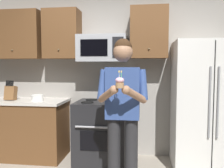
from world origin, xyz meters
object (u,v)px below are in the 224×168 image
oven_range (101,132)px  knife_block (11,93)px  microwave (102,49)px  bowl_large_white (37,98)px  person (123,107)px  cupcake (120,82)px  refrigerator (206,106)px

oven_range → knife_block: 1.55m
microwave → bowl_large_white: (-1.00, -0.15, -0.75)m
bowl_large_white → oven_range: bearing=1.5°
microwave → person: bearing=-67.3°
bowl_large_white → cupcake: (1.39, -1.13, 0.33)m
person → microwave: bearing=112.7°
refrigerator → knife_block: size_ratio=5.63×
knife_block → cupcake: size_ratio=1.84×
oven_range → bowl_large_white: bowl_large_white is taller
microwave → oven_range: bearing=-90.0°
microwave → bowl_large_white: microwave is taller
cupcake → oven_range: bearing=108.9°
oven_range → cupcake: size_ratio=5.36×
cupcake → microwave: bearing=107.3°
microwave → refrigerator: (1.50, -0.16, -0.82)m
knife_block → person: bearing=-23.5°
bowl_large_white → refrigerator: bearing=-0.3°
oven_range → person: person is taller
refrigerator → cupcake: refrigerator is taller
oven_range → refrigerator: size_ratio=0.52×
oven_range → person: size_ratio=0.53×
knife_block → microwave: bearing=5.9°
microwave → person: microwave is taller
person → cupcake: (-0.00, -0.33, 0.30)m
microwave → knife_block: microwave is taller
bowl_large_white → person: size_ratio=0.11×
microwave → cupcake: (0.40, -1.27, -0.43)m
refrigerator → bowl_large_white: refrigerator is taller
refrigerator → person: size_ratio=1.02×
refrigerator → microwave: bearing=174.0°
refrigerator → person: (-1.10, -0.79, 0.10)m
oven_range → refrigerator: (1.50, -0.04, 0.44)m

